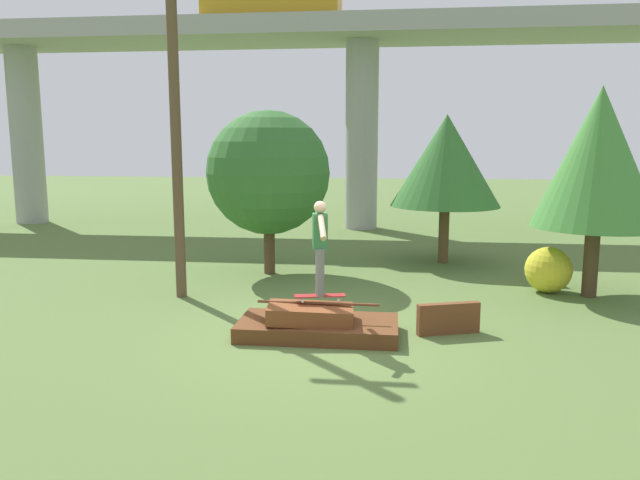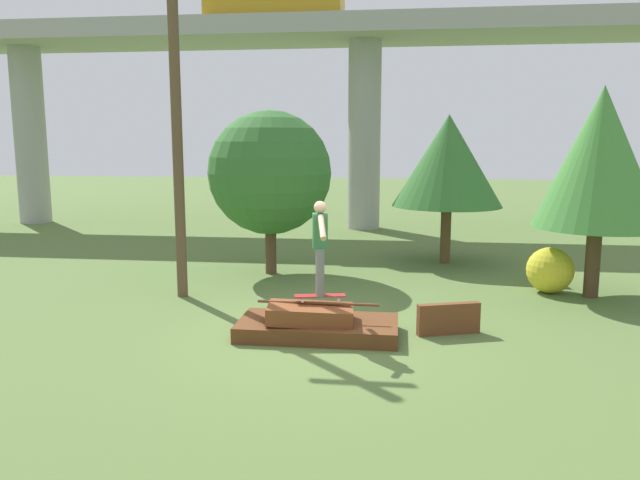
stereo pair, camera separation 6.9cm
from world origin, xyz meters
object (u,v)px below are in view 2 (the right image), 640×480
object	(u,v)px
bush_yellow_flowering	(550,270)
utility_pole	(177,126)
tree_mid_back	(448,161)
skateboard	(320,296)
car_on_overpass_left	(273,1)
tree_behind_right	(600,158)
skater	(320,242)
tree_behind_left	(270,173)

from	to	relation	value
bush_yellow_flowering	utility_pole	bearing A→B (deg)	-170.45
utility_pole	bush_yellow_flowering	xyz separation A→B (m)	(7.17, 1.21, -2.82)
utility_pole	tree_mid_back	distance (m)	6.72
bush_yellow_flowering	tree_mid_back	bearing A→B (deg)	123.15
utility_pole	tree_mid_back	xyz separation A→B (m)	(5.32, 4.05, -0.76)
skateboard	car_on_overpass_left	size ratio (longest dim) A/B	0.19
car_on_overpass_left	utility_pole	xyz separation A→B (m)	(0.03, -9.43, -4.21)
skateboard	tree_behind_right	world-z (taller)	tree_behind_right
tree_behind_right	skater	bearing A→B (deg)	-148.63
skater	tree_behind_right	size ratio (longest dim) A/B	0.37
bush_yellow_flowering	skateboard	bearing A→B (deg)	-142.31
skateboard	tree_mid_back	bearing A→B (deg)	68.90
skater	bush_yellow_flowering	size ratio (longest dim) A/B	1.61
skateboard	bush_yellow_flowering	distance (m)	5.31
skateboard	bush_yellow_flowering	xyz separation A→B (m)	(4.20, 3.25, -0.16)
tree_mid_back	skateboard	bearing A→B (deg)	-111.10
car_on_overpass_left	tree_behind_right	world-z (taller)	car_on_overpass_left
tree_mid_back	bush_yellow_flowering	bearing A→B (deg)	-56.85
utility_pole	tree_mid_back	world-z (taller)	utility_pole
tree_behind_right	tree_mid_back	distance (m)	4.02
car_on_overpass_left	skateboard	bearing A→B (deg)	-75.34
skateboard	bush_yellow_flowering	world-z (taller)	bush_yellow_flowering
car_on_overpass_left	tree_behind_left	size ratio (longest dim) A/B	1.20
car_on_overpass_left	utility_pole	size ratio (longest dim) A/B	0.70
skateboard	tree_mid_back	distance (m)	6.80
skateboard	skater	world-z (taller)	skater
tree_behind_right	utility_pole	bearing A→B (deg)	-173.04
tree_behind_left	tree_behind_right	size ratio (longest dim) A/B	0.91
skateboard	tree_behind_left	size ratio (longest dim) A/B	0.22
skateboard	tree_mid_back	xyz separation A→B (m)	(2.35, 6.09, 1.90)
skateboard	tree_behind_left	world-z (taller)	tree_behind_left
skater	car_on_overpass_left	bearing A→B (deg)	104.66
skateboard	bush_yellow_flowering	size ratio (longest dim) A/B	0.89
skateboard	utility_pole	distance (m)	4.48
skateboard	utility_pole	world-z (taller)	utility_pole
tree_behind_right	bush_yellow_flowering	bearing A→B (deg)	161.60
car_on_overpass_left	tree_behind_left	bearing A→B (deg)	-79.54
skateboard	skater	bearing A→B (deg)	-153.43
tree_mid_back	bush_yellow_flowering	size ratio (longest dim) A/B	3.96
skater	bush_yellow_flowering	world-z (taller)	skater
tree_mid_back	utility_pole	bearing A→B (deg)	-142.72
utility_pole	skateboard	bearing A→B (deg)	-34.53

